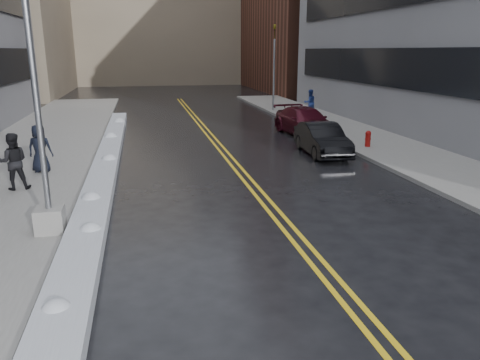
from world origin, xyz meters
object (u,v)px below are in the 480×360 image
lamppost (40,134)px  fire_hydrant (368,138)px  pedestrian_c (40,148)px  car_maroon (305,121)px  pedestrian_b (13,161)px  traffic_signal (274,64)px  car_black (322,139)px  pedestrian_east (310,102)px

lamppost → fire_hydrant: bearing=33.0°
pedestrian_c → car_maroon: pedestrian_c is taller
pedestrian_b → car_maroon: size_ratio=0.36×
lamppost → traffic_signal: bearing=61.8°
pedestrian_b → traffic_signal: bearing=-136.3°
car_black → car_maroon: car_maroon is taller
pedestrian_east → car_black: (-3.50, -11.15, -0.33)m
traffic_signal → pedestrian_c: size_ratio=3.48×
lamppost → car_black: (9.86, 7.43, -1.85)m
traffic_signal → car_black: 14.95m
traffic_signal → pedestrian_b: size_ratio=3.35×
lamppost → car_black: lamppost is taller
pedestrian_c → fire_hydrant: bearing=-162.1°
pedestrian_b → car_black: bearing=-173.0°
pedestrian_east → car_maroon: pedestrian_east is taller
lamppost → car_maroon: bearing=48.6°
pedestrian_east → car_maroon: 6.82m
traffic_signal → car_black: size_ratio=1.46×
fire_hydrant → traffic_signal: 14.30m
fire_hydrant → pedestrian_b: pedestrian_b is taller
lamppost → pedestrian_east: 22.93m
traffic_signal → lamppost: bearing=-118.2°
traffic_signal → pedestrian_b: (-13.50, -17.98, -2.36)m
car_black → pedestrian_b: bearing=-160.7°
fire_hydrant → pedestrian_c: bearing=-172.3°
lamppost → fire_hydrant: (12.30, 8.00, -1.98)m
car_black → car_maroon: bearing=81.9°
pedestrian_b → car_black: pedestrian_b is taller
pedestrian_east → car_maroon: (-2.56, -6.31, -0.29)m
lamppost → pedestrian_c: bearing=102.1°
pedestrian_east → car_black: pedestrian_east is taller
fire_hydrant → pedestrian_b: 14.56m
fire_hydrant → pedestrian_east: bearing=84.3°
fire_hydrant → car_maroon: bearing=109.4°
fire_hydrant → traffic_signal: (-0.50, 14.00, 2.85)m
pedestrian_c → car_black: 11.26m
pedestrian_east → traffic_signal: bearing=-70.8°
traffic_signal → car_maroon: bearing=-95.9°
pedestrian_east → car_black: 11.70m
fire_hydrant → traffic_signal: size_ratio=0.12×
fire_hydrant → car_black: (-2.44, -0.57, 0.13)m
lamppost → pedestrian_c: (-1.32, 6.16, -1.52)m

